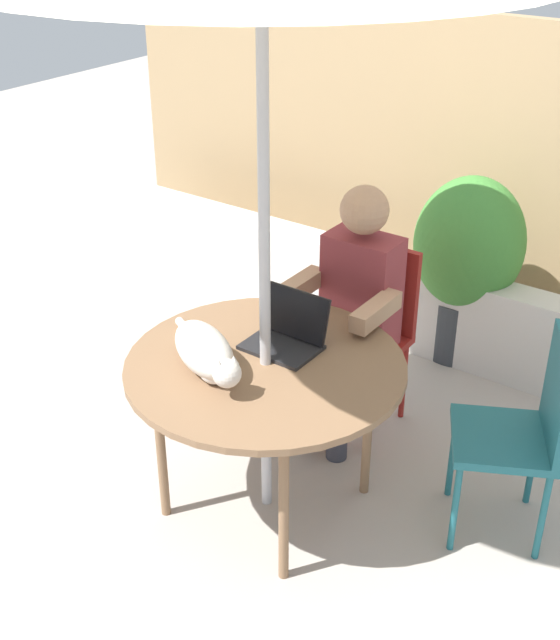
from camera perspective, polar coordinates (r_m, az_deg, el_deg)
The scene contains 10 objects.
ground_plane at distance 3.78m, azimuth -0.90°, elevation -12.23°, with size 14.00×14.00×0.00m, color #ADA399.
fence_back at distance 5.10m, azimuth 14.39°, elevation 9.61°, with size 5.36×0.08×1.76m, color tan.
planter_wall_low at distance 4.78m, azimuth 10.45°, elevation 0.59°, with size 4.83×0.20×0.51m, color beige.
patio_table at distance 3.38m, azimuth -0.99°, elevation -3.67°, with size 1.13×1.13×0.72m.
chair_occupied at distance 4.05m, azimuth 6.03°, elevation -0.06°, with size 0.40×0.40×0.91m.
chair_empty at distance 3.47m, azimuth 16.46°, elevation -6.73°, with size 0.54×0.54×0.91m.
person_seated at distance 3.85m, azimuth 4.97°, elevation 1.21°, with size 0.48×0.48×1.25m.
laptop at distance 3.45m, azimuth 0.60°, elevation -0.70°, with size 0.30×0.25×0.21m.
cat at distance 3.27m, azimuth -5.01°, elevation -2.24°, with size 0.58×0.39×0.17m.
potted_plant_by_chair at distance 4.66m, azimuth 12.63°, elevation 4.16°, with size 0.60×0.60×1.04m.
Camera 1 is at (1.70, -2.28, 2.49)m, focal length 47.08 mm.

